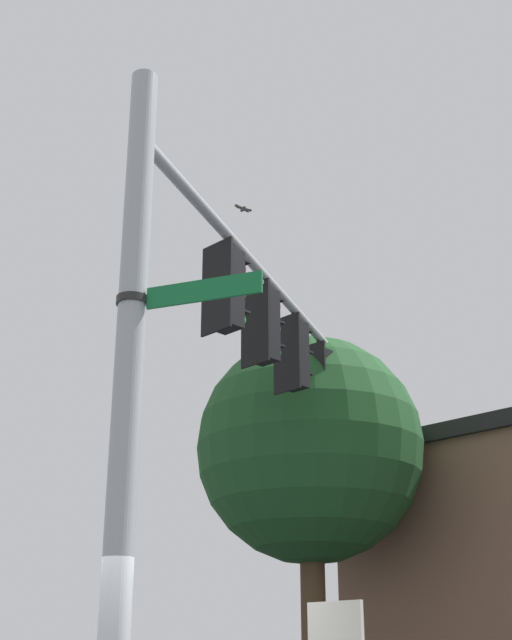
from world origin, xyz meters
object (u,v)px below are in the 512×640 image
at_px(street_name_sign, 167,296).
at_px(traffic_light_mid_inner, 265,326).
at_px(traffic_light_nearest_pole, 228,290).
at_px(bird_flying, 243,209).
at_px(traffic_light_mid_outer, 295,356).
at_px(traffic_light_arm_end, 321,380).

bearing_deg(street_name_sign, traffic_light_mid_inner, 120.26).
bearing_deg(street_name_sign, traffic_light_nearest_pole, 123.38).
bearing_deg(bird_flying, street_name_sign, -50.87).
bearing_deg(traffic_light_mid_outer, traffic_light_arm_end, 114.67).
bearing_deg(traffic_light_arm_end, bird_flying, -118.25).
relative_size(traffic_light_nearest_pole, traffic_light_mid_inner, 1.00).
distance_m(traffic_light_nearest_pole, street_name_sign, 2.67).
height_order(traffic_light_arm_end, street_name_sign, traffic_light_arm_end).
xyz_separation_m(street_name_sign, bird_flying, (-3.71, 4.56, 4.14)).
bearing_deg(traffic_light_mid_outer, traffic_light_nearest_pole, -65.33).
relative_size(traffic_light_nearest_pole, traffic_light_mid_outer, 1.00).
relative_size(street_name_sign, bird_flying, 4.47).
distance_m(traffic_light_nearest_pole, bird_flying, 4.60).
xyz_separation_m(traffic_light_nearest_pole, bird_flying, (-2.36, 2.52, 3.05)).
bearing_deg(traffic_light_mid_inner, traffic_light_arm_end, 114.67).
relative_size(traffic_light_mid_inner, bird_flying, 4.18).
xyz_separation_m(traffic_light_nearest_pole, traffic_light_arm_end, (-1.71, 3.73, 0.00)).
distance_m(traffic_light_mid_inner, street_name_sign, 3.95).
distance_m(traffic_light_arm_end, bird_flying, 3.34).
height_order(traffic_light_nearest_pole, bird_flying, bird_flying).
relative_size(traffic_light_mid_inner, traffic_light_mid_outer, 1.00).
distance_m(traffic_light_mid_outer, street_name_sign, 5.28).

